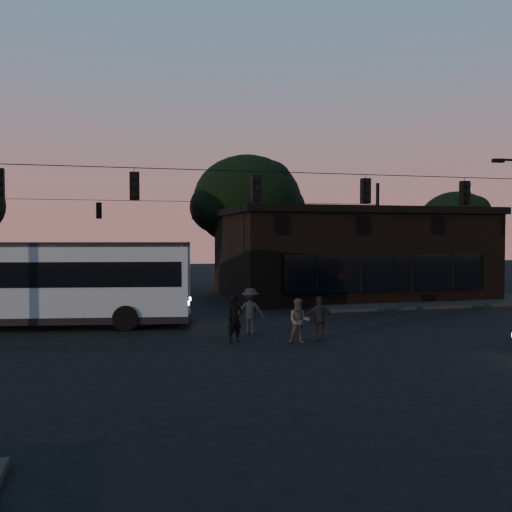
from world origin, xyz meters
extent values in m
plane|color=black|center=(0.00, 0.00, 0.00)|extent=(120.00, 120.00, 0.00)
cube|color=black|center=(12.00, 14.00, 0.07)|extent=(14.00, 10.00, 0.15)
cube|color=black|center=(9.00, 16.00, 2.50)|extent=(15.00, 10.00, 5.00)
cube|color=black|center=(9.00, 16.00, 5.20)|extent=(15.40, 10.40, 0.40)
cube|color=black|center=(9.00, 10.88, 1.80)|extent=(11.50, 0.18, 2.00)
cylinder|color=black|center=(4.00, 22.00, 2.00)|extent=(0.44, 0.44, 4.00)
ellipsoid|color=black|center=(4.00, 22.00, 6.20)|extent=(7.60, 7.60, 6.46)
cylinder|color=black|center=(18.00, 18.00, 1.50)|extent=(0.44, 0.44, 3.00)
ellipsoid|color=black|center=(18.00, 18.00, 4.65)|extent=(5.20, 5.20, 4.42)
cylinder|color=black|center=(0.00, 4.00, 6.20)|extent=(26.00, 0.03, 0.03)
cube|color=black|center=(-4.50, 4.00, 5.55)|extent=(0.34, 0.30, 1.00)
cube|color=black|center=(0.00, 4.00, 5.55)|extent=(0.34, 0.30, 1.00)
cube|color=black|center=(4.50, 4.00, 5.55)|extent=(0.34, 0.30, 1.00)
cube|color=black|center=(9.00, 4.00, 5.55)|extent=(0.34, 0.30, 1.00)
cylinder|color=black|center=(13.00, 20.00, 3.75)|extent=(0.24, 0.24, 7.50)
cylinder|color=black|center=(0.00, 20.00, 6.00)|extent=(26.00, 0.03, 0.03)
cube|color=black|center=(-6.00, 20.00, 5.35)|extent=(0.34, 0.30, 1.00)
cube|color=black|center=(0.00, 20.00, 5.35)|extent=(0.34, 0.30, 1.00)
cube|color=black|center=(6.00, 20.00, 5.35)|extent=(0.34, 0.30, 1.00)
cube|color=#859BAA|center=(-8.19, 8.14, 1.96)|extent=(12.59, 4.86, 2.91)
cube|color=black|center=(-8.19, 8.14, 2.23)|extent=(12.11, 4.82, 1.01)
cube|color=black|center=(-8.19, 8.14, 3.41)|extent=(12.59, 4.86, 0.17)
cube|color=black|center=(-8.19, 8.14, 0.39)|extent=(12.70, 4.94, 0.28)
cylinder|color=black|center=(-4.80, 6.13, 0.50)|extent=(1.04, 0.45, 1.01)
cylinder|color=black|center=(-4.32, 8.88, 0.50)|extent=(1.04, 0.45, 1.01)
imported|color=black|center=(-1.13, 2.63, 0.84)|extent=(0.71, 0.58, 1.67)
imported|color=#43403D|center=(1.02, 1.93, 0.78)|extent=(0.90, 0.78, 1.57)
imported|color=black|center=(1.85, 2.07, 0.80)|extent=(1.01, 0.60, 1.61)
imported|color=black|center=(-0.18, 4.18, 0.88)|extent=(1.29, 0.98, 1.77)
camera|label=1|loc=(-5.39, -16.91, 3.75)|focal=40.00mm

